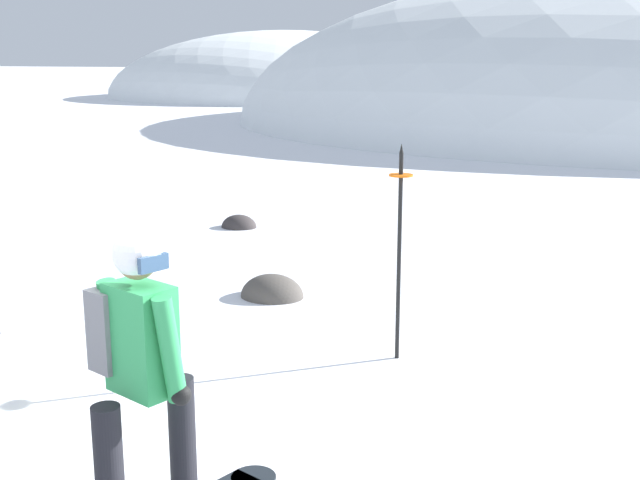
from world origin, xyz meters
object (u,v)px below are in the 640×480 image
snowboarder_main (140,377)px  rock_mid (239,227)px  rock_dark (272,297)px  piste_marker_far (399,239)px

snowboarder_main → rock_mid: bearing=113.0°
rock_dark → rock_mid: (-1.96, 3.12, 0.00)m
snowboarder_main → piste_marker_far: (0.57, 3.03, 0.14)m
piste_marker_far → rock_dark: (-1.76, 1.27, -1.06)m
piste_marker_far → rock_dark: piste_marker_far is taller
piste_marker_far → rock_mid: piste_marker_far is taller
piste_marker_far → rock_mid: size_ratio=3.38×
rock_dark → piste_marker_far: bearing=-35.9°
piste_marker_far → rock_mid: 5.85m
rock_dark → snowboarder_main: bearing=-74.5°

